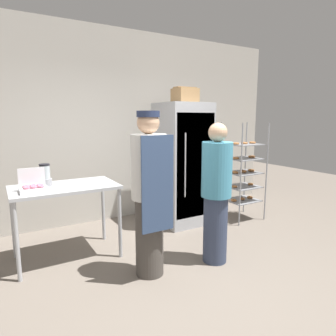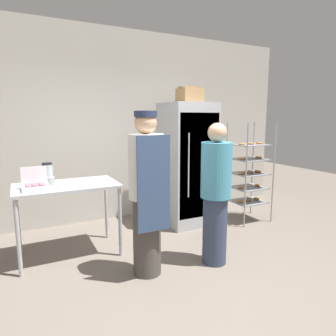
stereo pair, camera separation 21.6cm
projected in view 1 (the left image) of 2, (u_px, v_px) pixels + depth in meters
name	position (u px, v px, depth m)	size (l,w,h in m)	color
ground_plane	(199.00, 282.00, 3.08)	(14.00, 14.00, 0.00)	#6B6056
back_wall	(113.00, 126.00, 4.91)	(6.40, 0.12, 3.08)	#B7B2A8
refrigerator	(182.00, 164.00, 4.74)	(0.72, 0.77, 1.90)	#ADAFB5
baking_rack	(243.00, 172.00, 4.93)	(0.59, 0.50, 1.60)	#93969B
prep_counter	(65.00, 194.00, 3.51)	(1.19, 0.71, 0.89)	#ADAFB5
donut_box	(33.00, 188.00, 3.20)	(0.28, 0.21, 0.25)	white
blender_pitcher	(45.00, 176.00, 3.46)	(0.15, 0.15, 0.26)	#99999E
cardboard_storage_box	(185.00, 95.00, 4.52)	(0.34, 0.30, 0.23)	#A87F51
person_baker	(149.00, 193.00, 3.11)	(0.37, 0.39, 1.74)	#47423D
person_customer	(216.00, 193.00, 3.42)	(0.34, 0.34, 1.62)	#333D56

